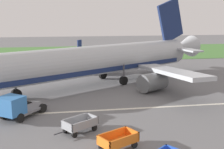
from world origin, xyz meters
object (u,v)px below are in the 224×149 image
object	(u,v)px
baggage_cart_fourth_in_row	(118,140)
airplane	(104,60)
service_truck_beside_carts	(16,107)
baggage_cart_far_end	(80,124)

from	to	relation	value
baggage_cart_fourth_in_row	airplane	bearing A→B (deg)	85.13
airplane	service_truck_beside_carts	size ratio (longest dim) A/B	7.39
baggage_cart_far_end	service_truck_beside_carts	size ratio (longest dim) A/B	0.72
baggage_cart_fourth_in_row	baggage_cart_far_end	world-z (taller)	same
baggage_cart_fourth_in_row	service_truck_beside_carts	distance (m)	10.15
service_truck_beside_carts	baggage_cart_far_end	bearing A→B (deg)	-34.57
airplane	baggage_cart_far_end	xyz separation A→B (m)	(-3.90, -15.33, -2.45)
airplane	baggage_cart_fourth_in_row	distance (m)	18.79
baggage_cart_fourth_in_row	service_truck_beside_carts	bearing A→B (deg)	137.76
baggage_cart_far_end	service_truck_beside_carts	distance (m)	6.32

